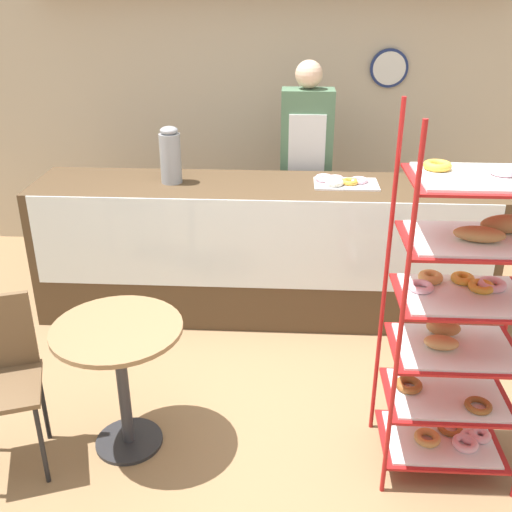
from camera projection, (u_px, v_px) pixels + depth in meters
The scene contains 8 objects.
ground_plane at pixel (251, 427), 3.31m from camera, with size 14.00×14.00×0.00m, color olive.
back_wall at pixel (270, 93), 5.10m from camera, with size 10.00×0.30×2.70m.
display_counter at pixel (263, 249), 4.30m from camera, with size 3.18×0.67×0.98m.
pastry_rack at pixel (460, 320), 2.75m from camera, with size 0.64×0.48×1.80m.
person_worker at pixel (306, 166), 4.59m from camera, with size 0.39×0.23×1.73m.
cafe_table at pixel (120, 358), 2.98m from camera, with size 0.64×0.64×0.72m.
coffee_carafe at pixel (170, 155), 4.06m from camera, with size 0.14×0.14×0.39m.
donut_tray_counter at pixel (341, 182), 4.08m from camera, with size 0.43×0.27×0.05m.
Camera 1 is at (0.17, -2.60, 2.25)m, focal length 42.00 mm.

